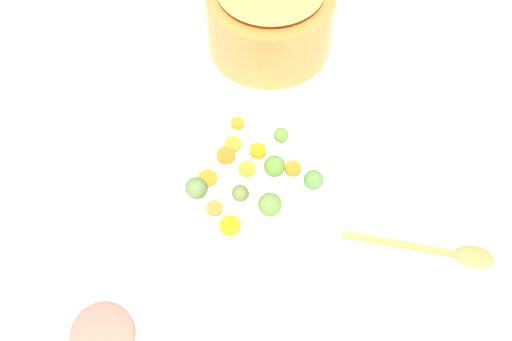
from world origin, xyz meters
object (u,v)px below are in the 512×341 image
Objects in this scene: metal_pot at (270,20)px; ham_plate at (99,330)px; wooden_spoon at (448,253)px; serving_bowl_carrots at (256,184)px.

ham_plate is (0.52, -0.53, -0.07)m from metal_pot.
metal_pot is 1.12× the size of wooden_spoon.
serving_bowl_carrots is 0.38m from ham_plate.
wooden_spoon is (0.61, 0.10, -0.07)m from metal_pot.
wooden_spoon is at bearing 81.26° from ham_plate.
metal_pot is at bearing 153.63° from serving_bowl_carrots.
metal_pot is 0.62m from wooden_spoon.
serving_bowl_carrots is at bearing -132.23° from wooden_spoon.
wooden_spoon is 0.63m from ham_plate.
metal_pot is at bearing 134.29° from ham_plate.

